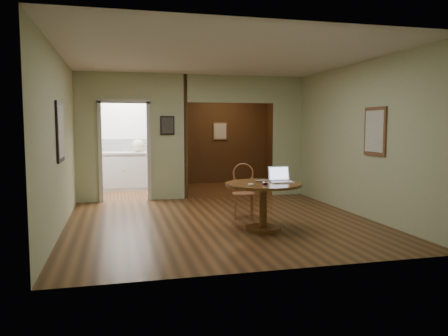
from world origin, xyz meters
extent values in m
plane|color=#412612|center=(0.00, 0.00, 0.00)|extent=(5.00, 5.00, 0.00)
plane|color=silver|center=(0.00, 0.00, 2.70)|extent=(5.00, 5.00, 0.00)
plane|color=#B1B88F|center=(0.00, -2.50, 1.35)|extent=(5.00, 0.00, 5.00)
plane|color=#B1B88F|center=(-2.50, 0.00, 1.35)|extent=(0.00, 5.00, 5.00)
plane|color=#B1B88F|center=(2.50, 0.00, 1.35)|extent=(0.00, 5.00, 5.00)
cube|color=#B1B88F|center=(-2.25, 2.50, 1.35)|extent=(0.50, 2.70, 0.04)
cube|color=#B1B88F|center=(-0.60, 2.50, 1.35)|extent=(0.80, 2.70, 0.04)
cube|color=#B1B88F|center=(2.15, 2.50, 1.35)|extent=(0.70, 2.70, 0.04)
plane|color=white|center=(-1.35, 4.50, 1.35)|extent=(2.70, 0.00, 2.70)
plane|color=#3A1F11|center=(1.15, 5.00, 1.35)|extent=(2.70, 0.00, 2.70)
cube|color=#3A1F11|center=(-0.20, 3.75, 1.35)|extent=(0.08, 2.50, 2.70)
cube|color=black|center=(-2.48, 0.00, 1.50)|extent=(0.03, 0.70, 0.90)
cube|color=brown|center=(2.48, -0.50, 1.50)|extent=(0.03, 0.60, 0.80)
cube|color=black|center=(-0.60, 2.48, 1.60)|extent=(0.30, 0.03, 0.40)
cube|color=silver|center=(1.15, 4.98, 1.45)|extent=(0.40, 0.03, 0.50)
cube|color=white|center=(-1.35, 4.49, 1.10)|extent=(2.00, 0.02, 0.32)
cylinder|color=brown|center=(0.48, -0.68, 0.02)|extent=(0.54, 0.54, 0.05)
cylinder|color=brown|center=(0.48, -0.68, 0.36)|extent=(0.12, 0.12, 0.63)
cylinder|color=brown|center=(0.48, -0.68, 0.71)|extent=(1.16, 1.16, 0.04)
cylinder|color=#975D35|center=(0.44, 0.22, 0.43)|extent=(0.48, 0.48, 0.03)
cylinder|color=#975D35|center=(0.26, 0.11, 0.21)|extent=(0.03, 0.03, 0.43)
cylinder|color=#975D35|center=(0.54, 0.04, 0.21)|extent=(0.03, 0.03, 0.43)
cylinder|color=#975D35|center=(0.33, 0.39, 0.21)|extent=(0.03, 0.03, 0.43)
cylinder|color=#975D35|center=(0.61, 0.32, 0.21)|extent=(0.03, 0.03, 0.43)
cylinder|color=#975D35|center=(0.31, 0.39, 0.61)|extent=(0.02, 0.02, 0.34)
cylinder|color=#975D35|center=(0.63, 0.32, 0.61)|extent=(0.02, 0.02, 0.34)
torus|color=#975D35|center=(0.47, 0.36, 0.76)|extent=(0.36, 0.11, 0.37)
cube|color=white|center=(0.78, -0.69, 0.73)|extent=(0.35, 0.25, 0.02)
cube|color=silver|center=(0.78, -0.73, 0.74)|extent=(0.29, 0.14, 0.00)
cube|color=white|center=(0.78, -0.55, 0.85)|extent=(0.34, 0.07, 0.22)
cube|color=#98A6C2|center=(0.78, -0.56, 0.85)|extent=(0.30, 0.05, 0.19)
imported|color=silver|center=(0.57, -0.56, 0.74)|extent=(0.32, 0.21, 0.02)
ellipsoid|color=white|center=(0.20, -0.94, 0.74)|extent=(0.10, 0.06, 0.04)
cylinder|color=navy|center=(0.46, -0.81, 0.73)|extent=(0.12, 0.11, 0.01)
cube|color=silver|center=(-1.35, 4.20, 0.45)|extent=(2.00, 0.55, 0.90)
cube|color=beige|center=(-1.35, 4.20, 0.92)|extent=(2.06, 0.60, 0.04)
sphere|color=#B20C0C|center=(-1.50, 3.91, 0.50)|extent=(0.03, 0.03, 0.03)
sphere|color=#B20C0C|center=(-0.50, 3.91, 0.50)|extent=(0.03, 0.03, 0.03)
ellipsoid|color=beige|center=(-1.14, 4.20, 1.10)|extent=(0.36, 0.32, 0.32)
camera|label=1|loc=(-1.66, -6.91, 1.58)|focal=35.00mm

